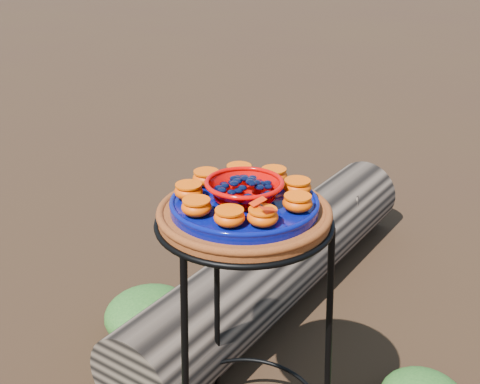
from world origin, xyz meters
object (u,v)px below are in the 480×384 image
object	(u,v)px
terracotta_saucer	(244,216)
red_bowl	(244,191)
plant_stand	(244,348)
driftwood_log	(279,263)
cobalt_plate	(244,205)

from	to	relation	value
terracotta_saucer	red_bowl	distance (m)	0.06
plant_stand	driftwood_log	xyz separation A→B (m)	(0.39, 0.65, -0.20)
plant_stand	terracotta_saucer	size ratio (longest dim) A/B	1.82
cobalt_plate	red_bowl	world-z (taller)	red_bowl
plant_stand	red_bowl	size ratio (longest dim) A/B	4.26
terracotta_saucer	plant_stand	bearing A→B (deg)	0.00
plant_stand	red_bowl	distance (m)	0.43
plant_stand	cobalt_plate	distance (m)	0.39
terracotta_saucer	cobalt_plate	bearing A→B (deg)	0.00
plant_stand	cobalt_plate	bearing A→B (deg)	0.00
cobalt_plate	terracotta_saucer	bearing A→B (deg)	0.00
cobalt_plate	driftwood_log	size ratio (longest dim) A/B	0.21
cobalt_plate	red_bowl	xyz separation A→B (m)	(0.00, 0.00, 0.03)
driftwood_log	cobalt_plate	bearing A→B (deg)	-121.03
terracotta_saucer	cobalt_plate	xyz separation A→B (m)	(0.00, 0.00, 0.03)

